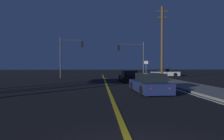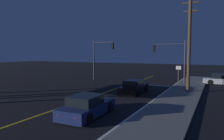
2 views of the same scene
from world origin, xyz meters
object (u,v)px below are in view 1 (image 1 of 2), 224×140
object	(u,v)px
utility_pole_right	(162,42)
car_distant_tail_navy	(149,84)
car_far_approaching_black	(129,77)
street_sign_corner	(146,67)
car_mid_block_silver	(165,73)
traffic_signal_far_left	(68,51)
traffic_signal_near_right	(134,54)

from	to	relation	value
utility_pole_right	car_distant_tail_navy	bearing A→B (deg)	-112.80
car_far_approaching_black	street_sign_corner	world-z (taller)	street_sign_corner
car_mid_block_silver	traffic_signal_far_left	size ratio (longest dim) A/B	0.79
car_mid_block_silver	traffic_signal_near_right	xyz separation A→B (m)	(-5.82, -2.34, 3.16)
car_distant_tail_navy	utility_pole_right	distance (m)	12.77
car_distant_tail_navy	car_far_approaching_black	distance (m)	8.37
car_mid_block_silver	traffic_signal_far_left	world-z (taller)	traffic_signal_far_left
car_far_approaching_black	traffic_signal_far_left	size ratio (longest dim) A/B	0.76
car_distant_tail_navy	street_sign_corner	xyz separation A→B (m)	(3.26, 13.78, 1.13)
street_sign_corner	car_mid_block_silver	bearing A→B (deg)	48.22
car_mid_block_silver	traffic_signal_near_right	world-z (taller)	traffic_signal_near_right
car_mid_block_silver	street_sign_corner	world-z (taller)	street_sign_corner
traffic_signal_near_right	traffic_signal_far_left	bearing A→B (deg)	7.99
car_far_approaching_black	utility_pole_right	size ratio (longest dim) A/B	0.48
utility_pole_right	street_sign_corner	size ratio (longest dim) A/B	3.70
traffic_signal_near_right	utility_pole_right	distance (m)	6.19
traffic_signal_far_left	street_sign_corner	size ratio (longest dim) A/B	2.33
car_mid_block_silver	traffic_signal_far_left	xyz separation A→B (m)	(-15.80, -3.74, 3.35)
car_mid_block_silver	car_distant_tail_navy	distance (m)	20.49
traffic_signal_far_left	utility_pole_right	xyz separation A→B (m)	(12.60, -4.09, 0.95)
car_distant_tail_navy	utility_pole_right	size ratio (longest dim) A/B	0.47
traffic_signal_near_right	utility_pole_right	world-z (taller)	utility_pole_right
car_far_approaching_black	street_sign_corner	xyz separation A→B (m)	(3.35, 5.40, 1.13)
car_distant_tail_navy	utility_pole_right	world-z (taller)	utility_pole_right
car_far_approaching_black	street_sign_corner	distance (m)	6.46
car_mid_block_silver	street_sign_corner	distance (m)	6.99
traffic_signal_near_right	traffic_signal_far_left	xyz separation A→B (m)	(-9.98, -1.40, 0.19)
traffic_signal_near_right	traffic_signal_far_left	world-z (taller)	traffic_signal_far_left
street_sign_corner	traffic_signal_far_left	bearing A→B (deg)	172.88
traffic_signal_near_right	utility_pole_right	bearing A→B (deg)	115.54
car_distant_tail_navy	traffic_signal_near_right	distance (m)	17.00
car_mid_block_silver	traffic_signal_near_right	distance (m)	7.03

